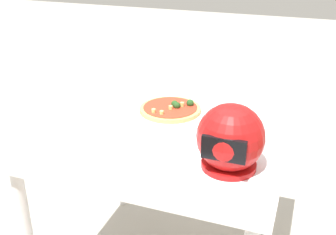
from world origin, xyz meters
name	(u,v)px	position (x,y,z in m)	size (l,w,h in m)	color
dining_table	(166,150)	(0.00, 0.00, 0.68)	(1.01, 0.96, 0.77)	white
pizza_plate	(170,112)	(0.04, -0.17, 0.78)	(0.34, 0.34, 0.01)	white
pizza	(171,109)	(0.04, -0.18, 0.80)	(0.28, 0.28, 0.05)	tan
motorcycle_helmet	(230,139)	(-0.31, 0.20, 0.89)	(0.24, 0.24, 0.24)	#B21414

